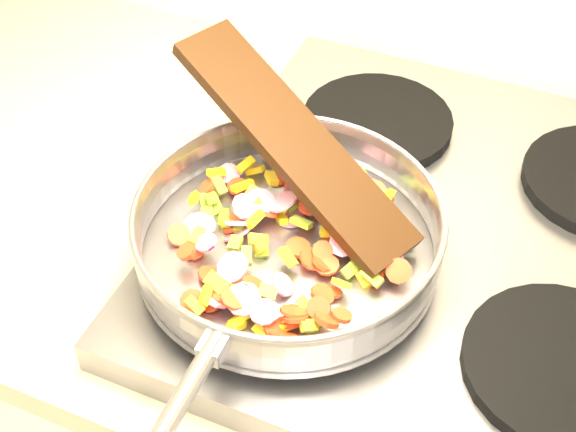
% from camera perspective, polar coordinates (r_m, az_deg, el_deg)
% --- Properties ---
extents(cooktop, '(0.60, 0.60, 0.04)m').
position_cam_1_polar(cooktop, '(0.92, 11.63, -1.91)').
color(cooktop, '#939399').
rests_on(cooktop, counter_top).
extents(grate_fl, '(0.19, 0.19, 0.02)m').
position_cam_1_polar(grate_fl, '(0.83, 0.11, -4.29)').
color(grate_fl, black).
rests_on(grate_fl, cooktop).
extents(grate_fr, '(0.19, 0.19, 0.02)m').
position_cam_1_polar(grate_fr, '(0.81, 18.96, -10.05)').
color(grate_fr, black).
rests_on(grate_fr, cooktop).
extents(grate_bl, '(0.19, 0.19, 0.02)m').
position_cam_1_polar(grate_bl, '(1.03, 6.36, 6.68)').
color(grate_bl, black).
rests_on(grate_bl, cooktop).
extents(saute_pan, '(0.36, 0.53, 0.06)m').
position_cam_1_polar(saute_pan, '(0.82, -0.06, -1.12)').
color(saute_pan, '#9E9EA5').
rests_on(saute_pan, grate_fl).
extents(vegetable_heap, '(0.27, 0.27, 0.05)m').
position_cam_1_polar(vegetable_heap, '(0.83, 0.04, -1.61)').
color(vegetable_heap, red).
rests_on(vegetable_heap, saute_pan).
extents(wooden_spatula, '(0.31, 0.19, 0.13)m').
position_cam_1_polar(wooden_spatula, '(0.85, 0.46, 5.25)').
color(wooden_spatula, black).
rests_on(wooden_spatula, saute_pan).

